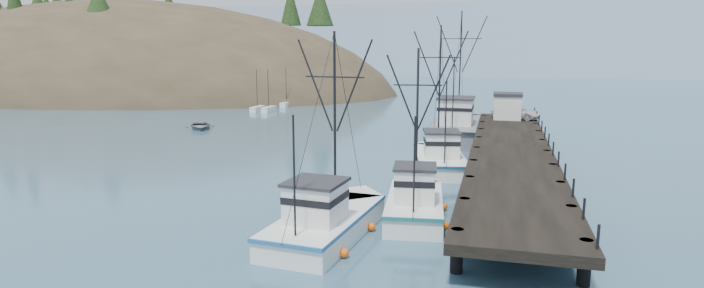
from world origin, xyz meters
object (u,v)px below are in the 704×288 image
trawler_mid (328,220)px  work_vessel (457,127)px  pier (511,153)px  motorboat (200,129)px  trawler_far (439,158)px  pickup_truck (516,112)px  pier_shed (507,106)px  trawler_near (415,202)px

trawler_mid → work_vessel: size_ratio=0.67×
pier → motorboat: size_ratio=9.00×
pier → trawler_far: size_ratio=3.75×
pier → pickup_truck: (0.80, 18.00, 1.02)m
trawler_mid → trawler_far: trawler_far is taller
trawler_far → pier_shed: 17.98m
trawler_far → pier_shed: trawler_far is taller
pier → motorboat: pier is taller
trawler_near → pier_shed: (5.42, 30.12, 2.60)m
trawler_near → motorboat: trawler_near is taller
trawler_far → pickup_truck: 18.42m
pier → trawler_far: trawler_far is taller
pier → trawler_far: 5.71m
trawler_near → trawler_far: 13.18m
pier → trawler_mid: bearing=-119.4°
trawler_mid → trawler_far: 18.08m
trawler_far → motorboat: size_ratio=2.40×
trawler_mid → motorboat: 40.69m
pier → trawler_near: trawler_near is taller
trawler_mid → pier: bearing=60.6°
pier → pier_shed: (-0.15, 17.76, 1.73)m
trawler_mid → trawler_far: size_ratio=0.94×
trawler_far → pickup_truck: size_ratio=2.30×
trawler_mid → pier_shed: trawler_mid is taller
pier → trawler_near: 13.58m
pier → work_vessel: (-5.28, 15.83, -0.46)m
trawler_near → trawler_mid: bearing=-131.1°
pier_shed → trawler_mid: bearing=-105.1°
pickup_truck → motorboat: 36.34m
trawler_near → pickup_truck: (6.37, 30.35, 1.89)m
pier_shed → trawler_near: bearing=-100.2°
trawler_near → work_vessel: (0.29, 28.18, 0.41)m
trawler_mid → trawler_near: bearing=48.9°
trawler_far → pier_shed: (5.44, 16.94, 2.60)m
pier → trawler_far: bearing=171.6°
pier → work_vessel: work_vessel is taller
motorboat → trawler_mid: bearing=-82.8°
pier → work_vessel: 16.69m
trawler_near → pickup_truck: size_ratio=1.96×
trawler_mid → pickup_truck: (10.27, 34.83, 1.89)m
motorboat → pier_shed: bearing=-27.1°
trawler_mid → work_vessel: work_vessel is taller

